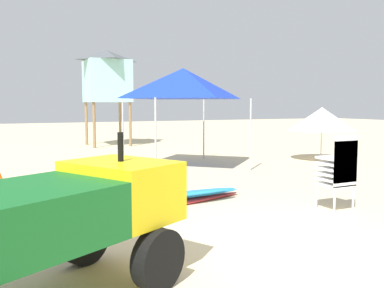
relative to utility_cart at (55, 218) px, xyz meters
name	(u,v)px	position (x,y,z in m)	size (l,w,h in m)	color
ground	(288,251)	(2.72, 0.15, -0.78)	(80.00, 80.00, 0.00)	beige
utility_cart	(55,218)	(0.00, 0.00, 0.00)	(2.81, 2.24, 1.50)	#146023
stacked_plastic_chairs	(340,167)	(4.74, 1.33, -0.04)	(0.48, 0.48, 1.29)	white
surfboard_pile	(183,197)	(2.61, 2.95, -0.67)	(2.65, 0.80, 0.24)	red
popup_canopy	(183,84)	(4.51, 7.09, 1.61)	(2.81, 2.81, 2.83)	#B2B2B7
lifeguard_tower	(107,76)	(4.20, 14.38, 2.26)	(1.98, 1.98, 4.17)	olive
beach_umbrella_left	(322,119)	(9.12, 6.44, 0.55)	(2.13, 2.13, 1.71)	beige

